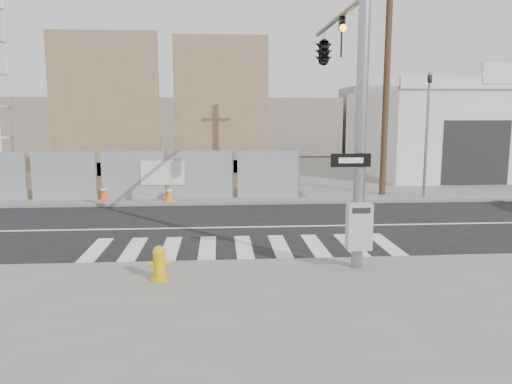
{
  "coord_description": "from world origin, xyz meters",
  "views": [
    {
      "loc": [
        -0.64,
        -15.75,
        3.64
      ],
      "look_at": [
        0.4,
        -1.57,
        1.4
      ],
      "focal_mm": 35.0,
      "sensor_mm": 36.0,
      "label": 1
    }
  ],
  "objects": [
    {
      "name": "far_signal_pole",
      "position": [
        8.0,
        4.6,
        3.48
      ],
      "size": [
        0.16,
        0.2,
        5.6
      ],
      "color": "gray",
      "rests_on": "sidewalk_far"
    },
    {
      "name": "fire_hydrant",
      "position": [
        -1.94,
        -5.38,
        0.49
      ],
      "size": [
        0.49,
        0.49,
        0.75
      ],
      "rotation": [
        0.0,
        0.0,
        -0.3
      ],
      "color": "gold",
      "rests_on": "sidewalk_near"
    },
    {
      "name": "concrete_wall_left",
      "position": [
        -7.0,
        13.08,
        3.38
      ],
      "size": [
        6.0,
        1.3,
        8.0
      ],
      "color": "#7C5E4A",
      "rests_on": "sidewalk_far"
    },
    {
      "name": "ground",
      "position": [
        0.0,
        0.0,
        0.0
      ],
      "size": [
        100.0,
        100.0,
        0.0
      ],
      "primitive_type": "plane",
      "color": "black",
      "rests_on": "ground"
    },
    {
      "name": "traffic_cone_c",
      "position": [
        -5.43,
        4.95,
        0.45
      ],
      "size": [
        0.45,
        0.45,
        0.67
      ],
      "rotation": [
        0.0,
        0.0,
        -0.38
      ],
      "color": "#FF4A0D",
      "rests_on": "sidewalk_far"
    },
    {
      "name": "utility_pole_right",
      "position": [
        6.5,
        5.5,
        5.2
      ],
      "size": [
        1.6,
        0.28,
        10.0
      ],
      "color": "#493422",
      "rests_on": "sidewalk_far"
    },
    {
      "name": "concrete_wall_right",
      "position": [
        -0.5,
        14.08,
        3.38
      ],
      "size": [
        5.5,
        1.3,
        8.0
      ],
      "color": "#7C5E4A",
      "rests_on": "sidewalk_far"
    },
    {
      "name": "signal_pole",
      "position": [
        2.49,
        -2.05,
        4.78
      ],
      "size": [
        0.96,
        5.87,
        7.0
      ],
      "color": "gray",
      "rests_on": "sidewalk_near"
    },
    {
      "name": "traffic_cone_d",
      "position": [
        -2.71,
        4.55,
        0.44
      ],
      "size": [
        0.44,
        0.44,
        0.66
      ],
      "rotation": [
        0.0,
        0.0,
        0.37
      ],
      "color": "orange",
      "rests_on": "sidewalk_far"
    },
    {
      "name": "auto_shop",
      "position": [
        14.0,
        12.97,
        2.54
      ],
      "size": [
        12.0,
        10.2,
        5.95
      ],
      "color": "silver",
      "rests_on": "sidewalk_far"
    },
    {
      "name": "sidewalk_far",
      "position": [
        0.0,
        14.0,
        0.06
      ],
      "size": [
        50.0,
        20.0,
        0.12
      ],
      "primitive_type": "cube",
      "color": "slate",
      "rests_on": "ground"
    }
  ]
}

